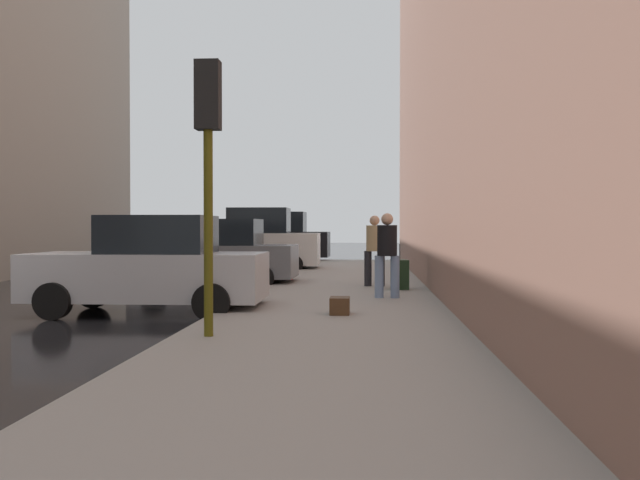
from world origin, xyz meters
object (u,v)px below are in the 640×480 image
object	(u,v)px
parked_white_van	(255,243)
duffel_bag	(340,306)
traffic_light	(208,137)
pedestrian_in_tan_coat	(375,247)
rolling_suitcase	(400,274)
parked_silver_sedan	(150,267)
parked_black_suv	(278,239)
fire_hydrant	(289,267)
parked_gray_coupe	(217,255)
pedestrian_in_jeans	(387,251)

from	to	relation	value
parked_white_van	duffel_bag	world-z (taller)	parked_white_van
traffic_light	pedestrian_in_tan_coat	distance (m)	8.53
parked_white_van	rolling_suitcase	world-z (taller)	parked_white_van
parked_silver_sedan	parked_black_suv	size ratio (longest dim) A/B	0.91
fire_hydrant	pedestrian_in_tan_coat	world-z (taller)	pedestrian_in_tan_coat
parked_black_suv	pedestrian_in_tan_coat	world-z (taller)	parked_black_suv
parked_gray_coupe	parked_black_suv	bearing A→B (deg)	90.00
pedestrian_in_jeans	rolling_suitcase	xyz separation A→B (m)	(0.35, 2.05, -0.61)
parked_black_suv	pedestrian_in_tan_coat	distance (m)	14.70
fire_hydrant	traffic_light	xyz separation A→B (m)	(0.05, -10.02, 2.26)
traffic_light	duffel_bag	distance (m)	3.84
pedestrian_in_jeans	parked_silver_sedan	bearing A→B (deg)	-158.08
parked_white_van	traffic_light	size ratio (longest dim) A/B	1.28
traffic_light	pedestrian_in_tan_coat	size ratio (longest dim) A/B	2.11
parked_gray_coupe	duffel_bag	xyz separation A→B (m)	(3.48, -6.84, -0.56)
pedestrian_in_tan_coat	pedestrian_in_jeans	xyz separation A→B (m)	(0.22, -2.84, 0.00)
traffic_light	parked_white_van	bearing A→B (deg)	96.78
parked_gray_coupe	pedestrian_in_jeans	distance (m)	5.95
rolling_suitcase	duffel_bag	distance (m)	4.97
duffel_bag	pedestrian_in_jeans	bearing A→B (deg)	72.90
parked_silver_sedan	parked_white_van	distance (m)	12.11
parked_silver_sedan	parked_gray_coupe	xyz separation A→B (m)	(-0.00, 5.81, 0.00)
pedestrian_in_tan_coat	pedestrian_in_jeans	bearing A→B (deg)	-85.50
parked_black_suv	fire_hydrant	xyz separation A→B (m)	(1.80, -12.15, -0.54)
parked_white_van	duffel_bag	distance (m)	13.60
traffic_light	rolling_suitcase	xyz separation A→B (m)	(2.83, 7.27, -2.27)
traffic_light	parked_gray_coupe	bearing A→B (deg)	101.28
parked_white_van	duffel_bag	xyz separation A→B (m)	(3.48, -13.13, -0.74)
parked_gray_coupe	parked_white_van	size ratio (longest dim) A/B	0.92
parked_black_suv	pedestrian_in_jeans	world-z (taller)	parked_black_suv
pedestrian_in_jeans	duffel_bag	world-z (taller)	pedestrian_in_jeans
parked_gray_coupe	pedestrian_in_tan_coat	world-z (taller)	pedestrian_in_tan_coat
parked_black_suv	traffic_light	xyz separation A→B (m)	(1.85, -22.18, 1.73)
parked_silver_sedan	duffel_bag	xyz separation A→B (m)	(3.48, -1.02, -0.56)
parked_gray_coupe	parked_silver_sedan	bearing A→B (deg)	-90.00
parked_silver_sedan	rolling_suitcase	distance (m)	6.04
parked_black_suv	duffel_bag	world-z (taller)	parked_black_suv
parked_white_van	pedestrian_in_tan_coat	size ratio (longest dim) A/B	2.70
fire_hydrant	pedestrian_in_jeans	bearing A→B (deg)	-62.21
fire_hydrant	parked_white_van	bearing A→B (deg)	107.96
parked_silver_sedan	parked_black_suv	distance (m)	18.70
parked_white_van	parked_black_suv	world-z (taller)	same
parked_silver_sedan	parked_white_van	bearing A→B (deg)	90.00
parked_silver_sedan	pedestrian_in_tan_coat	world-z (taller)	pedestrian_in_tan_coat
parked_silver_sedan	fire_hydrant	world-z (taller)	parked_silver_sedan
fire_hydrant	duffel_bag	bearing A→B (deg)	-77.50
rolling_suitcase	fire_hydrant	bearing A→B (deg)	136.33
parked_black_suv	duffel_bag	xyz separation A→B (m)	(3.48, -19.72, -0.74)
duffel_bag	parked_silver_sedan	bearing A→B (deg)	163.60
parked_black_suv	pedestrian_in_tan_coat	size ratio (longest dim) A/B	2.71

